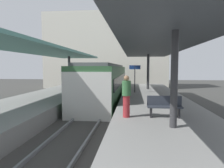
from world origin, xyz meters
The scene contains 13 objects.
ground_plane centered at (0.00, 0.00, 0.00)m, with size 80.00×80.00×0.00m, color #383835.
platform_left centered at (-3.80, 0.00, 0.50)m, with size 4.40×28.00×1.00m, color gray.
platform_right centered at (3.80, 0.00, 0.50)m, with size 4.40×28.00×1.00m, color gray.
track_ballast centered at (0.00, 0.00, 0.10)m, with size 3.20×28.00×0.20m, color #423F3D.
rail_near_side centered at (-0.72, 0.00, 0.27)m, with size 0.08×28.00×0.14m, color slate.
rail_far_side centered at (0.72, 0.00, 0.27)m, with size 0.08×28.00×0.14m, color slate.
commuter_train centered at (0.00, 6.40, 1.73)m, with size 2.78×15.67×3.10m.
canopy_left centered at (-3.80, 1.40, 4.15)m, with size 4.18×21.00×3.27m.
canopy_right centered at (3.80, 1.40, 4.28)m, with size 4.18×21.00×3.41m.
platform_bench centered at (3.72, -3.42, 1.46)m, with size 1.40×0.41×0.86m.
platform_sign centered at (2.55, 4.90, 2.62)m, with size 0.90×0.08×2.21m.
passenger_near_bench centered at (2.17, -3.61, 1.89)m, with size 0.36×0.36×1.71m.
station_building_backdrop centered at (-1.72, 20.00, 5.50)m, with size 18.00×6.00×11.00m, color beige.
Camera 1 is at (2.45, -11.95, 3.02)m, focal length 33.19 mm.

